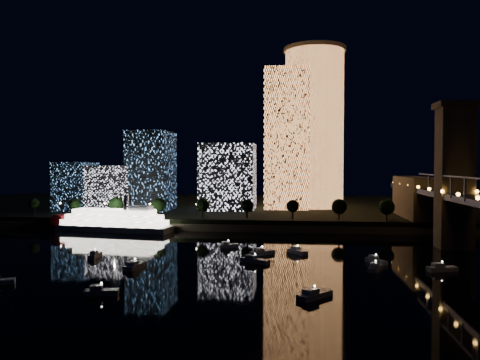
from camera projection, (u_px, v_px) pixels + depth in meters
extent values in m
plane|color=black|center=(253.00, 278.00, 118.18)|extent=(520.00, 520.00, 0.00)
cube|color=black|center=(276.00, 208.00, 277.00)|extent=(420.00, 160.00, 5.00)
cube|color=#6B5E4C|center=(269.00, 228.00, 199.57)|extent=(420.00, 6.00, 3.00)
cylinder|color=#FD9851|center=(314.00, 130.00, 258.84)|extent=(32.00, 32.00, 85.68)
cylinder|color=#6B5E4C|center=(315.00, 50.00, 257.31)|extent=(34.00, 34.00, 2.00)
cube|color=#FD9851|center=(287.00, 139.00, 251.18)|extent=(23.35, 23.35, 74.31)
cube|color=white|center=(228.00, 176.00, 245.65)|extent=(28.08, 23.76, 34.56)
cube|color=#5597E8|center=(151.00, 171.00, 241.96)|extent=(20.31, 26.40, 40.62)
cube|color=white|center=(113.00, 188.00, 241.31)|extent=(23.01, 20.92, 23.01)
cube|color=#5597E8|center=(75.00, 186.00, 243.47)|extent=(17.74, 19.52, 24.84)
cube|color=#6B5E4C|center=(455.00, 178.00, 159.77)|extent=(11.00, 9.00, 48.00)
cube|color=#6B5E4C|center=(456.00, 105.00, 158.89)|extent=(13.00, 11.00, 2.00)
cube|color=#6B5E4C|center=(416.00, 203.00, 209.86)|extent=(12.00, 40.00, 23.00)
cube|color=#162149|center=(453.00, 188.00, 146.51)|extent=(0.50, 0.50, 7.00)
cube|color=#162149|center=(431.00, 184.00, 170.34)|extent=(0.50, 0.50, 7.00)
sphere|color=orange|center=(442.00, 191.00, 155.56)|extent=(1.20, 1.20, 1.20)
sphere|color=orange|center=(409.00, 185.00, 200.25)|extent=(1.20, 1.20, 1.20)
cube|color=silver|center=(114.00, 228.00, 200.78)|extent=(51.43, 18.04, 2.52)
cube|color=white|center=(114.00, 223.00, 200.69)|extent=(47.13, 16.45, 2.31)
cube|color=white|center=(114.00, 217.00, 200.61)|extent=(42.83, 14.86, 2.31)
cube|color=white|center=(114.00, 212.00, 200.53)|extent=(36.46, 12.99, 2.31)
cube|color=silver|center=(141.00, 208.00, 197.43)|extent=(9.14, 7.34, 1.89)
cylinder|color=black|center=(125.00, 203.00, 196.83)|extent=(1.47, 1.47, 6.29)
cylinder|color=black|center=(130.00, 202.00, 200.90)|extent=(1.47, 1.47, 6.29)
cylinder|color=maroon|center=(63.00, 222.00, 206.76)|extent=(8.52, 10.32, 7.34)
cube|color=silver|center=(228.00, 246.00, 161.41)|extent=(7.06, 5.25, 1.20)
cube|color=silver|center=(226.00, 243.00, 160.98)|extent=(2.96, 2.72, 1.00)
sphere|color=white|center=(228.00, 240.00, 161.34)|extent=(0.36, 0.36, 0.36)
cube|color=silver|center=(315.00, 295.00, 100.94)|extent=(8.19, 8.61, 1.20)
cube|color=silver|center=(311.00, 291.00, 100.01)|extent=(3.85, 3.91, 1.00)
sphere|color=white|center=(315.00, 286.00, 100.87)|extent=(0.36, 0.36, 0.36)
cube|color=silver|center=(376.00, 268.00, 126.99)|extent=(5.36, 8.05, 1.20)
cube|color=silver|center=(375.00, 265.00, 125.95)|extent=(2.92, 3.28, 1.00)
sphere|color=white|center=(376.00, 261.00, 126.92)|extent=(0.36, 0.36, 0.36)
cube|color=silver|center=(135.00, 266.00, 129.91)|extent=(4.19, 9.36, 1.20)
cube|color=silver|center=(133.00, 263.00, 128.57)|extent=(2.79, 3.47, 1.00)
sphere|color=white|center=(135.00, 259.00, 129.85)|extent=(0.36, 0.36, 0.36)
cube|color=silver|center=(442.00, 269.00, 126.07)|extent=(8.48, 4.52, 1.20)
cube|color=silver|center=(438.00, 265.00, 125.86)|extent=(3.27, 2.74, 1.00)
sphere|color=white|center=(442.00, 262.00, 126.00)|extent=(0.36, 0.36, 0.36)
cube|color=silver|center=(95.00, 255.00, 144.73)|extent=(2.19, 6.59, 1.20)
cube|color=silver|center=(94.00, 252.00, 143.71)|extent=(1.74, 2.32, 1.00)
sphere|color=white|center=(95.00, 249.00, 144.66)|extent=(0.36, 0.36, 0.36)
cube|color=silver|center=(298.00, 252.00, 150.76)|extent=(6.64, 7.57, 1.20)
cube|color=silver|center=(295.00, 248.00, 151.70)|extent=(3.22, 3.34, 1.00)
sphere|color=white|center=(298.00, 246.00, 150.69)|extent=(0.36, 0.36, 0.36)
cube|color=silver|center=(255.00, 261.00, 136.78)|extent=(9.12, 6.42, 1.20)
cube|color=silver|center=(251.00, 256.00, 137.45)|extent=(3.77, 3.41, 1.00)
sphere|color=white|center=(255.00, 254.00, 136.71)|extent=(0.36, 0.36, 0.36)
cube|color=silver|center=(102.00, 292.00, 103.23)|extent=(7.59, 3.79, 1.20)
cube|color=silver|center=(96.00, 287.00, 103.08)|extent=(2.88, 2.38, 1.00)
sphere|color=white|center=(101.00, 283.00, 103.16)|extent=(0.36, 0.36, 0.36)
cube|color=silver|center=(262.00, 253.00, 149.00)|extent=(7.97, 7.58, 1.20)
cube|color=silver|center=(259.00, 250.00, 148.23)|extent=(3.62, 3.57, 1.00)
sphere|color=white|center=(262.00, 247.00, 148.93)|extent=(0.36, 0.36, 0.36)
cube|color=silver|center=(376.00, 261.00, 135.99)|extent=(5.76, 7.20, 1.20)
cube|color=silver|center=(373.00, 257.00, 136.91)|extent=(2.90, 3.09, 1.00)
sphere|color=white|center=(376.00, 254.00, 135.92)|extent=(0.36, 0.36, 0.36)
cylinder|color=black|center=(34.00, 211.00, 217.58)|extent=(0.70, 0.70, 4.00)
sphere|color=black|center=(34.00, 203.00, 217.46)|extent=(5.09, 5.09, 5.09)
cylinder|color=black|center=(75.00, 211.00, 215.35)|extent=(0.70, 0.70, 4.00)
sphere|color=black|center=(74.00, 204.00, 215.23)|extent=(5.65, 5.65, 5.65)
cylinder|color=black|center=(116.00, 212.00, 213.13)|extent=(0.70, 0.70, 4.00)
sphere|color=black|center=(116.00, 204.00, 213.00)|extent=(6.69, 6.69, 6.69)
cylinder|color=black|center=(159.00, 212.00, 210.90)|extent=(0.70, 0.70, 4.00)
sphere|color=black|center=(159.00, 205.00, 210.78)|extent=(6.35, 6.35, 6.35)
cylinder|color=black|center=(203.00, 213.00, 208.67)|extent=(0.70, 0.70, 4.00)
sphere|color=black|center=(203.00, 205.00, 208.55)|extent=(5.85, 5.85, 5.85)
cylinder|color=black|center=(247.00, 213.00, 206.45)|extent=(0.70, 0.70, 4.00)
sphere|color=black|center=(247.00, 206.00, 206.33)|extent=(5.75, 5.75, 5.75)
cylinder|color=black|center=(293.00, 214.00, 204.22)|extent=(0.70, 0.70, 4.00)
sphere|color=black|center=(293.00, 206.00, 204.10)|extent=(5.54, 5.54, 5.54)
cylinder|color=black|center=(339.00, 215.00, 202.00)|extent=(0.70, 0.70, 4.00)
sphere|color=black|center=(339.00, 207.00, 201.87)|extent=(6.61, 6.61, 6.61)
cylinder|color=black|center=(387.00, 215.00, 199.77)|extent=(0.70, 0.70, 4.00)
sphere|color=black|center=(387.00, 207.00, 199.65)|extent=(6.76, 6.76, 6.76)
cylinder|color=black|center=(60.00, 209.00, 222.41)|extent=(0.24, 0.24, 5.00)
sphere|color=#FFCC7F|center=(60.00, 203.00, 222.31)|extent=(0.70, 0.70, 0.70)
cylinder|color=black|center=(105.00, 209.00, 219.96)|extent=(0.24, 0.24, 5.00)
sphere|color=#FFCC7F|center=(105.00, 203.00, 219.86)|extent=(0.70, 0.70, 0.70)
cylinder|color=black|center=(150.00, 210.00, 217.51)|extent=(0.24, 0.24, 5.00)
sphere|color=#FFCC7F|center=(150.00, 204.00, 217.41)|extent=(0.70, 0.70, 0.70)
cylinder|color=black|center=(197.00, 210.00, 215.06)|extent=(0.24, 0.24, 5.00)
sphere|color=#FFCC7F|center=(197.00, 204.00, 214.96)|extent=(0.70, 0.70, 0.70)
cylinder|color=black|center=(244.00, 211.00, 212.61)|extent=(0.24, 0.24, 5.00)
sphere|color=#FFCC7F|center=(244.00, 205.00, 212.51)|extent=(0.70, 0.70, 0.70)
cylinder|color=black|center=(293.00, 211.00, 210.16)|extent=(0.24, 0.24, 5.00)
sphere|color=#FFCC7F|center=(293.00, 205.00, 210.07)|extent=(0.70, 0.70, 0.70)
cylinder|color=black|center=(342.00, 212.00, 207.71)|extent=(0.24, 0.24, 5.00)
sphere|color=#FFCC7F|center=(342.00, 206.00, 207.62)|extent=(0.70, 0.70, 0.70)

